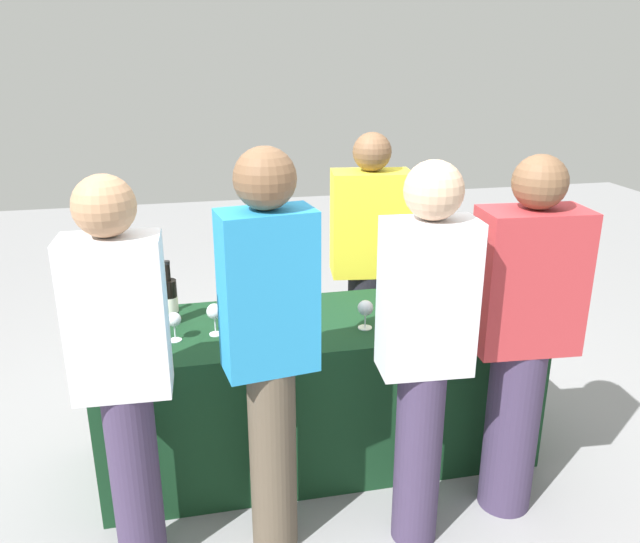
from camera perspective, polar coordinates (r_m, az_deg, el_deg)
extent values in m
plane|color=gray|center=(3.47, 0.00, -15.96)|extent=(12.00, 12.00, 0.00)
cube|color=#14381E|center=(3.27, 0.00, -10.50)|extent=(2.11, 0.70, 0.76)
cylinder|color=black|center=(3.15, -16.03, -2.52)|extent=(0.07, 0.07, 0.23)
cylinder|color=black|center=(3.09, -16.29, 0.13)|extent=(0.03, 0.03, 0.08)
cylinder|color=maroon|center=(3.08, -16.38, 0.99)|extent=(0.03, 0.03, 0.02)
cylinder|color=silver|center=(3.15, -16.01, -2.71)|extent=(0.07, 0.07, 0.08)
cylinder|color=black|center=(3.10, -13.36, -2.67)|extent=(0.08, 0.08, 0.22)
cylinder|color=black|center=(3.05, -13.57, -0.08)|extent=(0.03, 0.03, 0.08)
cylinder|color=black|center=(3.04, -13.64, 0.78)|extent=(0.03, 0.03, 0.02)
cylinder|color=silver|center=(3.11, -13.34, -2.86)|extent=(0.08, 0.08, 0.08)
cylinder|color=black|center=(3.11, -8.67, -2.33)|extent=(0.07, 0.07, 0.21)
cylinder|color=black|center=(3.06, -8.81, 0.29)|extent=(0.02, 0.02, 0.09)
cylinder|color=black|center=(3.04, -8.86, 1.23)|extent=(0.03, 0.03, 0.02)
cylinder|color=silver|center=(3.12, -8.66, -2.51)|extent=(0.07, 0.07, 0.07)
cylinder|color=black|center=(3.17, -5.65, -1.81)|extent=(0.08, 0.08, 0.21)
cylinder|color=black|center=(3.12, -5.74, 0.63)|extent=(0.03, 0.03, 0.08)
cylinder|color=gold|center=(3.11, -5.76, 1.44)|extent=(0.03, 0.03, 0.02)
cylinder|color=silver|center=(3.18, -5.64, -1.99)|extent=(0.08, 0.08, 0.07)
cylinder|color=black|center=(3.27, 6.76, -1.08)|extent=(0.07, 0.07, 0.22)
cylinder|color=black|center=(3.21, 6.87, 1.55)|extent=(0.03, 0.03, 0.09)
cylinder|color=gold|center=(3.20, 6.91, 2.45)|extent=(0.03, 0.03, 0.02)
cylinder|color=silver|center=(3.27, 6.76, -1.26)|extent=(0.07, 0.07, 0.08)
cylinder|color=black|center=(3.36, 9.43, -0.52)|extent=(0.07, 0.07, 0.23)
cylinder|color=black|center=(3.31, 9.58, 2.08)|extent=(0.03, 0.03, 0.09)
cylinder|color=gold|center=(3.30, 9.63, 2.94)|extent=(0.03, 0.03, 0.02)
cylinder|color=silver|center=(3.37, 9.42, -0.70)|extent=(0.07, 0.07, 0.08)
cylinder|color=black|center=(3.38, 11.88, -0.56)|extent=(0.07, 0.07, 0.23)
cylinder|color=black|center=(3.33, 12.07, 1.99)|extent=(0.03, 0.03, 0.08)
cylinder|color=maroon|center=(3.32, 12.13, 2.82)|extent=(0.03, 0.03, 0.02)
cylinder|color=silver|center=(3.39, 11.87, -0.75)|extent=(0.07, 0.07, 0.08)
cylinder|color=silver|center=(2.96, -12.86, -6.03)|extent=(0.06, 0.06, 0.00)
cylinder|color=silver|center=(2.94, -12.91, -5.37)|extent=(0.01, 0.01, 0.07)
sphere|color=silver|center=(2.92, -13.01, -4.22)|extent=(0.07, 0.07, 0.07)
cylinder|color=silver|center=(2.98, -9.35, -5.57)|extent=(0.06, 0.06, 0.00)
cylinder|color=silver|center=(2.96, -9.40, -4.84)|extent=(0.01, 0.01, 0.08)
sphere|color=silver|center=(2.94, -9.48, -3.56)|extent=(0.07, 0.07, 0.07)
sphere|color=#590C19|center=(2.94, -9.46, -3.79)|extent=(0.04, 0.04, 0.04)
cylinder|color=silver|center=(2.94, -7.13, -5.82)|extent=(0.06, 0.06, 0.00)
cylinder|color=silver|center=(2.93, -7.16, -5.19)|extent=(0.01, 0.01, 0.07)
sphere|color=silver|center=(2.90, -7.22, -3.97)|extent=(0.08, 0.08, 0.08)
cylinder|color=silver|center=(2.95, -3.67, -5.61)|extent=(0.07, 0.07, 0.00)
cylinder|color=silver|center=(2.94, -3.69, -5.00)|extent=(0.01, 0.01, 0.07)
sphere|color=silver|center=(2.91, -3.71, -3.91)|extent=(0.06, 0.06, 0.06)
sphere|color=#590C19|center=(2.92, -3.71, -4.11)|extent=(0.03, 0.03, 0.03)
cylinder|color=silver|center=(3.01, 4.06, -5.06)|extent=(0.07, 0.07, 0.00)
cylinder|color=silver|center=(3.00, 4.08, -4.45)|extent=(0.01, 0.01, 0.07)
sphere|color=silver|center=(2.97, 4.11, -3.28)|extent=(0.07, 0.07, 0.07)
sphere|color=#590C19|center=(2.98, 4.10, -3.52)|extent=(0.04, 0.04, 0.04)
cylinder|color=silver|center=(3.16, 14.14, -4.41)|extent=(0.06, 0.06, 0.00)
cylinder|color=silver|center=(3.15, 14.20, -3.74)|extent=(0.01, 0.01, 0.08)
sphere|color=silver|center=(3.12, 14.30, -2.62)|extent=(0.06, 0.06, 0.06)
sphere|color=#590C19|center=(3.13, 14.28, -2.81)|extent=(0.03, 0.03, 0.03)
cylinder|color=black|center=(3.83, 4.26, -5.62)|extent=(0.24, 0.24, 0.79)
cube|color=yellow|center=(3.59, 4.53, 4.35)|extent=(0.46, 0.30, 0.59)
sphere|color=brown|center=(3.51, 4.71, 10.68)|extent=(0.21, 0.21, 0.21)
cylinder|color=#3F3351|center=(2.74, -16.23, -17.56)|extent=(0.19, 0.19, 0.80)
cube|color=silver|center=(2.39, -17.80, -3.94)|extent=(0.36, 0.21, 0.60)
sphere|color=tan|center=(2.27, -18.86, 5.60)|extent=(0.22, 0.22, 0.22)
cylinder|color=brown|center=(2.72, -4.24, -16.41)|extent=(0.19, 0.19, 0.84)
cube|color=#268CCC|center=(2.37, -4.68, -1.86)|extent=(0.38, 0.24, 0.63)
sphere|color=brown|center=(2.25, -4.98, 8.34)|extent=(0.23, 0.23, 0.23)
cylinder|color=#3F3351|center=(2.78, 8.78, -16.05)|extent=(0.19, 0.19, 0.81)
cube|color=silver|center=(2.44, 9.63, -2.34)|extent=(0.36, 0.22, 0.61)
sphere|color=#D8AD8C|center=(2.32, 10.20, 7.20)|extent=(0.22, 0.22, 0.22)
cylinder|color=#3F3351|center=(3.05, 16.82, -13.32)|extent=(0.24, 0.24, 0.81)
cube|color=#B23338|center=(2.75, 18.23, -0.80)|extent=(0.44, 0.27, 0.60)
sphere|color=brown|center=(2.64, 19.17, 7.61)|extent=(0.22, 0.22, 0.22)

